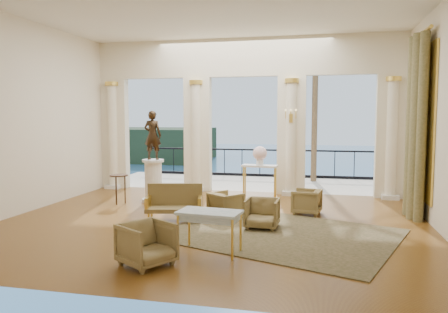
% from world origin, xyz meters
% --- Properties ---
extents(floor, '(9.00, 9.00, 0.00)m').
position_xyz_m(floor, '(0.00, 0.00, 0.00)').
color(floor, '#46200B').
rests_on(floor, ground).
extents(room_walls, '(9.00, 9.00, 9.00)m').
position_xyz_m(room_walls, '(0.00, -1.12, 2.88)').
color(room_walls, white).
rests_on(room_walls, ground).
extents(arcade, '(9.00, 0.56, 4.50)m').
position_xyz_m(arcade, '(-0.00, 3.82, 2.58)').
color(arcade, beige).
rests_on(arcade, ground).
extents(terrace, '(10.00, 3.60, 0.10)m').
position_xyz_m(terrace, '(0.00, 5.80, -0.05)').
color(terrace, beige).
rests_on(terrace, ground).
extents(balustrade, '(9.00, 0.06, 1.03)m').
position_xyz_m(balustrade, '(0.00, 7.40, 0.41)').
color(balustrade, black).
rests_on(balustrade, terrace).
extents(palm_tree, '(2.00, 2.00, 4.50)m').
position_xyz_m(palm_tree, '(2.00, 6.60, 4.09)').
color(palm_tree, '#4C3823').
rests_on(palm_tree, terrace).
extents(headland, '(22.00, 18.00, 6.00)m').
position_xyz_m(headland, '(-30.00, 70.00, -3.00)').
color(headland, black).
rests_on(headland, sea).
extents(sea, '(160.00, 160.00, 0.00)m').
position_xyz_m(sea, '(0.00, 60.00, -6.00)').
color(sea, '#295186').
rests_on(sea, ground).
extents(curtain, '(0.33, 1.40, 4.09)m').
position_xyz_m(curtain, '(4.28, 1.50, 2.02)').
color(curtain, brown).
rests_on(curtain, ground).
extents(window_frame, '(0.04, 1.60, 3.40)m').
position_xyz_m(window_frame, '(4.47, 1.50, 2.10)').
color(window_frame, '#E6BD4B').
rests_on(window_frame, room_walls).
extents(wall_sconce, '(0.30, 0.11, 0.33)m').
position_xyz_m(wall_sconce, '(1.40, 3.51, 2.23)').
color(wall_sconce, '#E6BD4B').
rests_on(wall_sconce, arcade).
extents(rug, '(5.00, 4.44, 0.02)m').
position_xyz_m(rug, '(1.50, -0.60, 0.01)').
color(rug, '#303618').
rests_on(rug, ground).
extents(armchair_a, '(0.93, 0.94, 0.72)m').
position_xyz_m(armchair_a, '(-0.30, -2.80, 0.36)').
color(armchair_a, '#473B1C').
rests_on(armchair_a, ground).
extents(armchair_b, '(0.67, 0.63, 0.67)m').
position_xyz_m(armchair_b, '(1.11, -0.23, 0.33)').
color(armchair_b, '#473B1C').
rests_on(armchair_b, ground).
extents(armchair_c, '(0.67, 0.70, 0.63)m').
position_xyz_m(armchair_c, '(1.94, 1.27, 0.32)').
color(armchair_c, '#473B1C').
rests_on(armchair_c, ground).
extents(armchair_d, '(0.85, 0.84, 0.64)m').
position_xyz_m(armchair_d, '(0.20, 0.51, 0.32)').
color(armchair_d, '#473B1C').
rests_on(armchair_d, ground).
extents(settee, '(1.28, 0.76, 0.79)m').
position_xyz_m(settee, '(-0.83, 0.01, 0.39)').
color(settee, '#473B1C').
rests_on(settee, ground).
extents(game_table, '(1.07, 0.66, 0.70)m').
position_xyz_m(game_table, '(0.47, -2.00, 0.63)').
color(game_table, '#8BA3B2').
rests_on(game_table, ground).
extents(pedestal, '(0.61, 0.61, 1.12)m').
position_xyz_m(pedestal, '(-2.07, 1.91, 0.54)').
color(pedestal, silver).
rests_on(pedestal, ground).
extents(statue, '(0.47, 0.31, 1.28)m').
position_xyz_m(statue, '(-2.07, 1.91, 1.76)').
color(statue, '#2F2215').
rests_on(statue, pedestal).
extents(console_table, '(0.99, 0.45, 0.92)m').
position_xyz_m(console_table, '(0.60, 3.05, 0.76)').
color(console_table, silver).
rests_on(console_table, ground).
extents(urn, '(0.39, 0.39, 0.52)m').
position_xyz_m(urn, '(0.60, 3.05, 1.21)').
color(urn, white).
rests_on(urn, console_table).
extents(side_table, '(0.46, 0.46, 0.76)m').
position_xyz_m(side_table, '(-2.82, 1.44, 0.65)').
color(side_table, black).
rests_on(side_table, ground).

